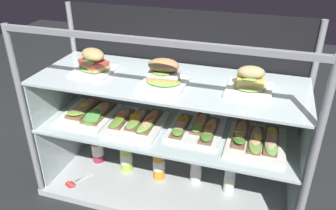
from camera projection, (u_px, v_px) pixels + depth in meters
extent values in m
cube|color=black|center=(168.00, 191.00, 1.83)|extent=(6.00, 6.00, 0.02)
cube|color=#B9C0BE|center=(168.00, 187.00, 1.82)|extent=(1.28, 0.50, 0.04)
cylinder|color=gray|center=(26.00, 120.00, 1.59)|extent=(0.03, 0.03, 0.91)
cylinder|color=gray|center=(310.00, 172.00, 1.25)|extent=(0.03, 0.03, 0.91)
cylinder|color=gray|center=(78.00, 81.00, 1.98)|extent=(0.03, 0.03, 0.91)
cylinder|color=gray|center=(305.00, 113.00, 1.64)|extent=(0.03, 0.03, 0.91)
cube|color=gray|center=(148.00, 41.00, 1.21)|extent=(1.25, 0.02, 0.02)
cube|color=black|center=(182.00, 92.00, 1.81)|extent=(1.22, 0.01, 0.87)
cube|color=silver|center=(65.00, 138.00, 1.89)|extent=(0.01, 0.44, 0.34)
cube|color=silver|center=(293.00, 182.00, 1.57)|extent=(0.01, 0.44, 0.34)
cube|color=silver|center=(168.00, 129.00, 1.65)|extent=(1.24, 0.45, 0.01)
cube|color=silver|center=(56.00, 89.00, 1.75)|extent=(0.01, 0.44, 0.24)
cube|color=silver|center=(305.00, 127.00, 1.42)|extent=(0.01, 0.44, 0.24)
cube|color=silver|center=(168.00, 81.00, 1.53)|extent=(1.24, 0.45, 0.01)
cube|color=white|center=(95.00, 70.00, 1.61)|extent=(0.19, 0.19, 0.01)
ellipsoid|color=#86B260|center=(94.00, 68.00, 1.61)|extent=(0.14, 0.12, 0.01)
cube|color=#DBBB6C|center=(94.00, 66.00, 1.60)|extent=(0.15, 0.14, 0.02)
cube|color=#C04738|center=(94.00, 62.00, 1.59)|extent=(0.16, 0.14, 0.02)
ellipsoid|color=#83AD53|center=(89.00, 62.00, 1.56)|extent=(0.08, 0.06, 0.02)
ellipsoid|color=tan|center=(93.00, 55.00, 1.58)|extent=(0.16, 0.14, 0.06)
cube|color=white|center=(164.00, 84.00, 1.47)|extent=(0.19, 0.19, 0.02)
ellipsoid|color=#86C854|center=(164.00, 80.00, 1.46)|extent=(0.15, 0.13, 0.02)
cube|color=tan|center=(164.00, 78.00, 1.46)|extent=(0.14, 0.08, 0.02)
cube|color=silver|center=(163.00, 74.00, 1.45)|extent=(0.14, 0.09, 0.02)
ellipsoid|color=#7AAE3A|center=(161.00, 74.00, 1.42)|extent=(0.08, 0.03, 0.01)
ellipsoid|color=#A87F51|center=(163.00, 65.00, 1.43)|extent=(0.14, 0.09, 0.06)
cube|color=white|center=(249.00, 90.00, 1.42)|extent=(0.19, 0.19, 0.02)
ellipsoid|color=#A1CD64|center=(249.00, 86.00, 1.41)|extent=(0.14, 0.12, 0.02)
cube|color=#D8BE82|center=(250.00, 84.00, 1.41)|extent=(0.12, 0.08, 0.02)
cube|color=#E3C857|center=(250.00, 80.00, 1.40)|extent=(0.12, 0.09, 0.02)
ellipsoid|color=#8BBE4F|center=(250.00, 80.00, 1.37)|extent=(0.07, 0.03, 0.01)
ellipsoid|color=tan|center=(251.00, 72.00, 1.38)|extent=(0.12, 0.09, 0.05)
cube|color=white|center=(89.00, 115.00, 1.74)|extent=(0.26, 0.29, 0.01)
cube|color=brown|center=(84.00, 109.00, 1.77)|extent=(0.09, 0.22, 0.01)
ellipsoid|color=#95C149|center=(77.00, 112.00, 1.71)|extent=(0.09, 0.12, 0.04)
ellipsoid|color=#E69278|center=(83.00, 106.00, 1.76)|extent=(0.07, 0.18, 0.02)
cylinder|color=yellow|center=(84.00, 105.00, 1.75)|extent=(0.07, 0.07, 0.01)
cube|color=brown|center=(99.00, 113.00, 1.73)|extent=(0.09, 0.23, 0.01)
ellipsoid|color=#529C46|center=(92.00, 117.00, 1.67)|extent=(0.08, 0.12, 0.05)
ellipsoid|color=#F6997E|center=(99.00, 110.00, 1.73)|extent=(0.07, 0.19, 0.01)
cylinder|color=yellow|center=(97.00, 112.00, 1.70)|extent=(0.06, 0.06, 0.01)
cube|color=white|center=(137.00, 124.00, 1.66)|extent=(0.26, 0.29, 0.02)
cube|color=brown|center=(122.00, 119.00, 1.67)|extent=(0.06, 0.19, 0.01)
ellipsoid|color=olive|center=(117.00, 122.00, 1.62)|extent=(0.08, 0.11, 0.03)
ellipsoid|color=#DE9986|center=(122.00, 116.00, 1.67)|extent=(0.05, 0.15, 0.02)
cylinder|color=orange|center=(120.00, 116.00, 1.64)|extent=(0.06, 0.06, 0.02)
cube|color=brown|center=(138.00, 120.00, 1.66)|extent=(0.06, 0.21, 0.02)
ellipsoid|color=#79A243|center=(133.00, 124.00, 1.61)|extent=(0.06, 0.11, 0.02)
ellipsoid|color=#ECA97B|center=(138.00, 117.00, 1.66)|extent=(0.05, 0.16, 0.01)
cylinder|color=orange|center=(135.00, 117.00, 1.64)|extent=(0.05, 0.05, 0.02)
cube|color=brown|center=(150.00, 121.00, 1.65)|extent=(0.06, 0.23, 0.01)
ellipsoid|color=#87BD52|center=(145.00, 126.00, 1.59)|extent=(0.08, 0.13, 0.02)
ellipsoid|color=#F19D82|center=(150.00, 118.00, 1.64)|extent=(0.05, 0.19, 0.02)
cylinder|color=orange|center=(150.00, 119.00, 1.61)|extent=(0.05, 0.06, 0.02)
cube|color=white|center=(197.00, 129.00, 1.62)|extent=(0.26, 0.29, 0.02)
cube|color=brown|center=(181.00, 126.00, 1.62)|extent=(0.06, 0.22, 0.01)
ellipsoid|color=#6EB042|center=(177.00, 131.00, 1.55)|extent=(0.08, 0.12, 0.04)
ellipsoid|color=#EAA78B|center=(181.00, 124.00, 1.61)|extent=(0.05, 0.18, 0.01)
cylinder|color=orange|center=(182.00, 119.00, 1.63)|extent=(0.04, 0.04, 0.02)
cube|color=brown|center=(200.00, 124.00, 1.63)|extent=(0.06, 0.20, 0.01)
ellipsoid|color=#7AA640|center=(197.00, 127.00, 1.58)|extent=(0.06, 0.10, 0.02)
ellipsoid|color=#ED9D8E|center=(200.00, 121.00, 1.63)|extent=(0.05, 0.16, 0.01)
cylinder|color=orange|center=(199.00, 121.00, 1.61)|extent=(0.05, 0.05, 0.02)
cube|color=brown|center=(210.00, 130.00, 1.58)|extent=(0.06, 0.23, 0.01)
ellipsoid|color=#5E9232|center=(207.00, 136.00, 1.52)|extent=(0.06, 0.12, 0.03)
ellipsoid|color=#EFA988|center=(210.00, 128.00, 1.57)|extent=(0.05, 0.19, 0.01)
cylinder|color=orange|center=(208.00, 128.00, 1.56)|extent=(0.05, 0.05, 0.02)
cube|color=white|center=(256.00, 143.00, 1.52)|extent=(0.26, 0.29, 0.02)
cube|color=brown|center=(241.00, 134.00, 1.55)|extent=(0.06, 0.24, 0.02)
ellipsoid|color=#4F9531|center=(239.00, 140.00, 1.48)|extent=(0.07, 0.13, 0.05)
ellipsoid|color=tan|center=(241.00, 131.00, 1.54)|extent=(0.05, 0.19, 0.02)
cylinder|color=yellow|center=(239.00, 131.00, 1.52)|extent=(0.05, 0.05, 0.02)
cube|color=brown|center=(256.00, 140.00, 1.51)|extent=(0.06, 0.23, 0.01)
ellipsoid|color=#77A343|center=(255.00, 146.00, 1.45)|extent=(0.07, 0.12, 0.02)
ellipsoid|color=#EAAA86|center=(256.00, 137.00, 1.51)|extent=(0.05, 0.18, 0.02)
cylinder|color=yellow|center=(258.00, 137.00, 1.48)|extent=(0.05, 0.05, 0.01)
cube|color=brown|center=(271.00, 140.00, 1.51)|extent=(0.06, 0.24, 0.02)
ellipsoid|color=#6BAD51|center=(271.00, 146.00, 1.44)|extent=(0.07, 0.13, 0.03)
ellipsoid|color=#E3A58A|center=(272.00, 137.00, 1.50)|extent=(0.05, 0.19, 0.02)
cylinder|color=yellow|center=(272.00, 131.00, 1.52)|extent=(0.05, 0.05, 0.02)
cylinder|color=maroon|center=(97.00, 147.00, 1.95)|extent=(0.07, 0.07, 0.20)
cylinder|color=white|center=(98.00, 149.00, 1.96)|extent=(0.07, 0.07, 0.07)
cylinder|color=#952B45|center=(95.00, 130.00, 1.90)|extent=(0.03, 0.03, 0.03)
cylinder|color=black|center=(95.00, 127.00, 1.89)|extent=(0.04, 0.04, 0.01)
cylinder|color=#B0D54A|center=(126.00, 156.00, 1.88)|extent=(0.07, 0.07, 0.18)
cylinder|color=white|center=(126.00, 157.00, 1.88)|extent=(0.07, 0.07, 0.06)
cylinder|color=#B3C747|center=(125.00, 140.00, 1.83)|extent=(0.04, 0.04, 0.04)
cylinder|color=silver|center=(125.00, 136.00, 1.82)|extent=(0.04, 0.04, 0.01)
cylinder|color=orange|center=(159.00, 164.00, 1.82)|extent=(0.06, 0.06, 0.18)
cylinder|color=white|center=(159.00, 164.00, 1.82)|extent=(0.06, 0.06, 0.06)
cylinder|color=orange|center=(159.00, 147.00, 1.77)|extent=(0.03, 0.03, 0.04)
cylinder|color=gold|center=(159.00, 142.00, 1.75)|extent=(0.04, 0.04, 0.02)
cylinder|color=white|center=(196.00, 170.00, 1.80)|extent=(0.06, 0.06, 0.15)
cylinder|color=#EFE3CC|center=(196.00, 172.00, 1.80)|extent=(0.06, 0.06, 0.05)
cylinder|color=silver|center=(197.00, 156.00, 1.76)|extent=(0.03, 0.03, 0.03)
cylinder|color=silver|center=(197.00, 153.00, 1.74)|extent=(0.04, 0.04, 0.01)
cylinder|color=white|center=(229.00, 180.00, 1.73)|extent=(0.06, 0.06, 0.15)
cylinder|color=#F4EBCE|center=(229.00, 180.00, 1.73)|extent=(0.06, 0.06, 0.05)
cylinder|color=white|center=(231.00, 165.00, 1.68)|extent=(0.03, 0.03, 0.04)
cylinder|color=silver|center=(231.00, 161.00, 1.67)|extent=(0.03, 0.03, 0.01)
cube|color=silver|center=(83.00, 177.00, 1.86)|extent=(0.04, 0.11, 0.00)
torus|color=red|center=(71.00, 185.00, 1.80)|extent=(0.05, 0.05, 0.01)
cube|color=silver|center=(84.00, 178.00, 1.85)|extent=(0.07, 0.09, 0.00)
torus|color=red|center=(69.00, 184.00, 1.81)|extent=(0.06, 0.06, 0.01)
cylinder|color=silver|center=(78.00, 180.00, 1.83)|extent=(0.01, 0.01, 0.01)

